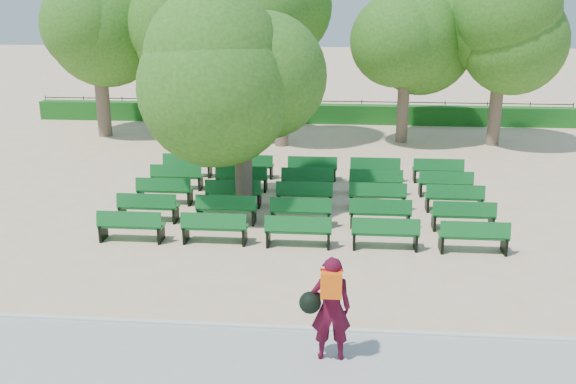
# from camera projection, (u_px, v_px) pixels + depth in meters

# --- Properties ---
(ground) EXTENTS (120.00, 120.00, 0.00)m
(ground) POSITION_uv_depth(u_px,v_px,m) (266.00, 218.00, 18.07)
(ground) COLOR #D8B38F
(paving) EXTENTS (30.00, 2.20, 0.06)m
(paving) POSITION_uv_depth(u_px,v_px,m) (216.00, 360.00, 11.02)
(paving) COLOR #A6A6A2
(paving) RESTS_ON ground
(curb) EXTENTS (30.00, 0.12, 0.10)m
(curb) POSITION_uv_depth(u_px,v_px,m) (227.00, 326.00, 12.11)
(curb) COLOR silver
(curb) RESTS_ON ground
(hedge) EXTENTS (26.00, 0.70, 0.90)m
(hedge) POSITION_uv_depth(u_px,v_px,m) (300.00, 113.00, 31.26)
(hedge) COLOR #185D1A
(hedge) RESTS_ON ground
(fence) EXTENTS (26.00, 0.10, 1.02)m
(fence) POSITION_uv_depth(u_px,v_px,m) (300.00, 121.00, 31.77)
(fence) COLOR black
(fence) RESTS_ON ground
(tree_line) EXTENTS (21.80, 6.80, 7.04)m
(tree_line) POSITION_uv_depth(u_px,v_px,m) (294.00, 140.00, 27.58)
(tree_line) COLOR #336C1D
(tree_line) RESTS_ON ground
(bench_array) EXTENTS (1.67, 0.55, 1.05)m
(bench_array) POSITION_uv_depth(u_px,v_px,m) (306.00, 204.00, 18.96)
(bench_array) COLOR #116425
(bench_array) RESTS_ON ground
(tree_among) EXTENTS (4.26, 4.26, 5.82)m
(tree_among) POSITION_uv_depth(u_px,v_px,m) (242.00, 76.00, 17.68)
(tree_among) COLOR brown
(tree_among) RESTS_ON ground
(person) EXTENTS (0.89, 0.55, 1.87)m
(person) POSITION_uv_depth(u_px,v_px,m) (329.00, 307.00, 10.76)
(person) COLOR #44091D
(person) RESTS_ON ground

